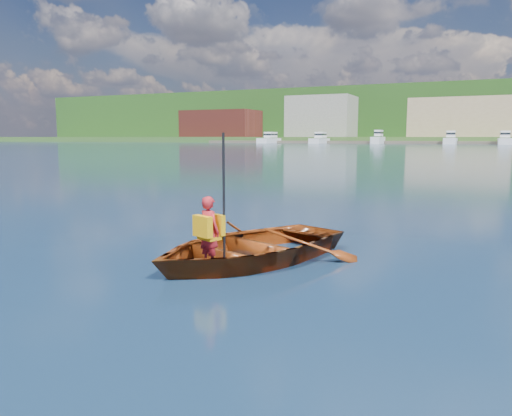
{
  "coord_description": "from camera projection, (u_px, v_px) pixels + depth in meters",
  "views": [
    {
      "loc": [
        1.92,
        -6.14,
        1.95
      ],
      "look_at": [
        -1.23,
        0.86,
        0.85
      ],
      "focal_mm": 35.0,
      "sensor_mm": 36.0,
      "label": 1
    }
  ],
  "objects": [
    {
      "name": "ground",
      "position": [
        314.0,
        286.0,
        6.6
      ],
      "size": [
        600.0,
        600.0,
        0.0
      ],
      "color": "#152F48",
      "rests_on": "ground"
    },
    {
      "name": "rowboat",
      "position": [
        248.0,
        247.0,
        7.91
      ],
      "size": [
        3.72,
        4.3,
        0.75
      ],
      "color": "maroon",
      "rests_on": "ground"
    },
    {
      "name": "child_paddler",
      "position": [
        210.0,
        230.0,
        7.12
      ],
      "size": [
        0.44,
        0.43,
        1.91
      ],
      "color": "#A51C24",
      "rests_on": "ground"
    },
    {
      "name": "shoreline",
      "position": [
        479.0,
        118.0,
        218.68
      ],
      "size": [
        400.0,
        140.0,
        22.0
      ],
      "color": "#335E25",
      "rests_on": "ground"
    },
    {
      "name": "dock",
      "position": [
        459.0,
        143.0,
        141.79
      ],
      "size": [
        160.04,
        5.99,
        0.8
      ],
      "color": "brown",
      "rests_on": "ground"
    },
    {
      "name": "waterfront_buildings",
      "position": [
        450.0,
        119.0,
        157.57
      ],
      "size": [
        202.0,
        16.0,
        14.0
      ],
      "color": "brown",
      "rests_on": "ground"
    }
  ]
}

